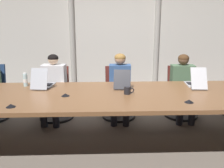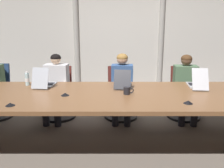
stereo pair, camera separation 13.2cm
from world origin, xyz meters
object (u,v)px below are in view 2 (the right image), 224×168
(person_right_mid, at_px, (186,84))
(office_chair_center, at_px, (121,98))
(coffee_mug_near, at_px, (127,90))
(conference_mic_middle, at_px, (65,94))
(laptop_right_mid, at_px, (197,83))
(conference_mic_right_side, at_px, (10,104))
(water_bottle_secondary, at_px, (27,79))
(person_left_mid, at_px, (56,84))
(laptop_center, at_px, (123,83))
(office_chair_left_mid, at_px, (59,98))
(laptop_left_mid, at_px, (44,83))
(person_center, at_px, (122,84))
(office_chair_right_mid, at_px, (184,99))
(conference_mic_left_side, at_px, (188,102))

(person_right_mid, bearing_deg, office_chair_center, -94.78)
(coffee_mug_near, relative_size, conference_mic_middle, 1.23)
(laptop_right_mid, distance_m, office_chair_center, 1.42)
(conference_mic_middle, xyz_separation_m, conference_mic_right_side, (-0.55, -0.40, 0.00))
(person_right_mid, relative_size, water_bottle_secondary, 5.46)
(person_left_mid, height_order, water_bottle_secondary, person_left_mid)
(laptop_center, bearing_deg, conference_mic_right_side, 128.88)
(laptop_center, xyz_separation_m, laptop_right_mid, (1.07, -0.01, 0.00))
(office_chair_left_mid, height_order, coffee_mug_near, office_chair_left_mid)
(laptop_center, xyz_separation_m, conference_mic_middle, (-0.77, -0.43, -0.04))
(water_bottle_secondary, xyz_separation_m, conference_mic_middle, (0.65, -0.52, -0.08))
(laptop_left_mid, xyz_separation_m, office_chair_center, (1.15, 0.75, -0.48))
(person_left_mid, bearing_deg, person_right_mid, 95.24)
(laptop_left_mid, height_order, conference_mic_right_side, laptop_left_mid)
(coffee_mug_near, xyz_separation_m, conference_mic_middle, (-0.81, -0.06, -0.03))
(person_center, xyz_separation_m, conference_mic_middle, (-0.78, -1.05, 0.13))
(office_chair_left_mid, bearing_deg, coffee_mug_near, 44.16)
(person_center, relative_size, person_right_mid, 1.02)
(laptop_center, distance_m, person_right_mid, 1.28)
(office_chair_right_mid, distance_m, conference_mic_left_side, 1.64)
(laptop_center, xyz_separation_m, water_bottle_secondary, (-1.42, 0.10, 0.04))
(person_center, bearing_deg, laptop_center, 2.40)
(office_chair_left_mid, height_order, person_right_mid, person_right_mid)
(office_chair_right_mid, bearing_deg, person_right_mid, -10.99)
(laptop_right_mid, relative_size, office_chair_right_mid, 0.57)
(conference_mic_right_side, bearing_deg, office_chair_right_mid, 33.08)
(person_right_mid, height_order, conference_mic_left_side, person_right_mid)
(laptop_left_mid, height_order, conference_mic_left_side, laptop_left_mid)
(person_right_mid, bearing_deg, office_chair_right_mid, 172.24)
(office_chair_left_mid, xyz_separation_m, water_bottle_secondary, (-0.30, -0.68, 0.52))
(coffee_mug_near, bearing_deg, office_chair_left_mid, 135.29)
(coffee_mug_near, bearing_deg, conference_mic_left_side, -28.71)
(conference_mic_left_side, bearing_deg, conference_mic_middle, 167.99)
(water_bottle_secondary, bearing_deg, conference_mic_right_side, -83.60)
(conference_mic_left_side, bearing_deg, water_bottle_secondary, 158.62)
(water_bottle_secondary, relative_size, conference_mic_middle, 1.89)
(laptop_right_mid, height_order, office_chair_left_mid, laptop_right_mid)
(office_chair_right_mid, bearing_deg, conference_mic_left_side, -15.09)
(office_chair_left_mid, relative_size, office_chair_center, 1.00)
(water_bottle_secondary, bearing_deg, office_chair_right_mid, 14.90)
(office_chair_left_mid, xyz_separation_m, office_chair_center, (1.11, -0.00, 0.00))
(office_chair_right_mid, height_order, conference_mic_right_side, office_chair_right_mid)
(laptop_center, bearing_deg, water_bottle_secondary, 93.04)
(conference_mic_right_side, bearing_deg, conference_mic_middle, 35.61)
(person_right_mid, bearing_deg, laptop_left_mid, -72.06)
(office_chair_center, xyz_separation_m, water_bottle_secondary, (-1.42, -0.68, 0.52))
(laptop_left_mid, distance_m, water_bottle_secondary, 0.28)
(water_bottle_secondary, distance_m, conference_mic_right_side, 0.93)
(conference_mic_middle, bearing_deg, office_chair_right_mid, 32.32)
(laptop_center, relative_size, conference_mic_right_side, 4.06)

